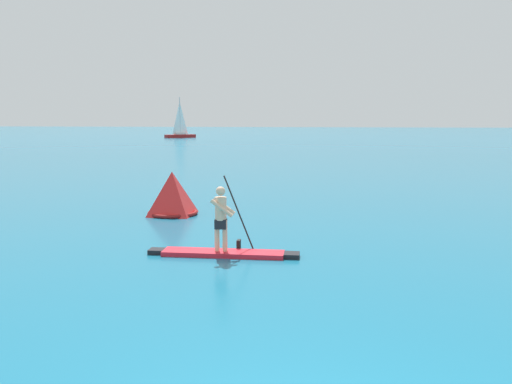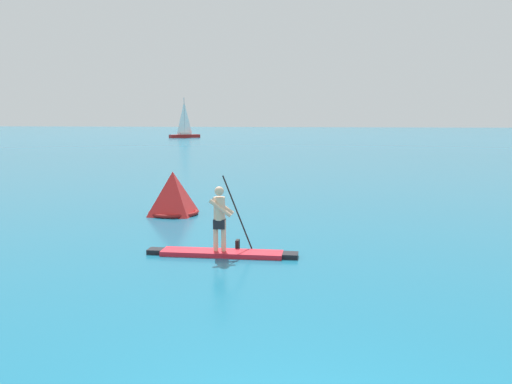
# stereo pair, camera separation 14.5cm
# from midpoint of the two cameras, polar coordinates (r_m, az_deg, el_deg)

# --- Properties ---
(paddleboarder_mid_center) EXTENTS (3.49, 0.87, 1.84)m
(paddleboarder_mid_center) POSITION_cam_midpoint_polar(r_m,az_deg,el_deg) (12.01, -3.36, -5.34)
(paddleboarder_mid_center) COLOR red
(paddleboarder_mid_center) RESTS_ON ground
(race_marker_buoy) EXTENTS (1.94, 1.94, 1.41)m
(race_marker_buoy) POSITION_cam_midpoint_polar(r_m,az_deg,el_deg) (17.29, -8.76, -0.34)
(race_marker_buoy) COLOR red
(race_marker_buoy) RESTS_ON ground
(sailboat_left_horizon) EXTENTS (4.80, 4.74, 6.90)m
(sailboat_left_horizon) POSITION_cam_midpoint_polar(r_m,az_deg,el_deg) (92.01, -7.73, 6.46)
(sailboat_left_horizon) COLOR #A51E1E
(sailboat_left_horizon) RESTS_ON ground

